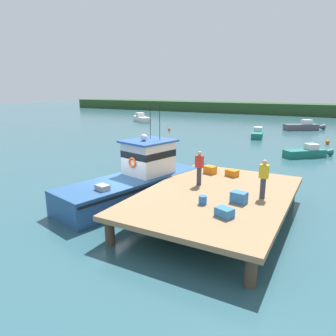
{
  "coord_description": "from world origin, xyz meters",
  "views": [
    {
      "loc": [
        9.15,
        -12.24,
        5.63
      ],
      "look_at": [
        1.2,
        2.15,
        1.4
      ],
      "focal_mm": 33.21,
      "sensor_mm": 36.0,
      "label": 1
    }
  ],
  "objects_px": {
    "mooring_buoy_channel_marker": "(169,129)",
    "crate_single_by_cleat": "(239,197)",
    "mooring_buoy_inshore": "(147,143)",
    "bait_bucket": "(203,200)",
    "mooring_buoy_outer": "(328,142)",
    "deckhand_by_the_boat": "(263,178)",
    "crate_single_far": "(224,212)",
    "deckhand_further_back": "(199,167)",
    "moored_boat_far_right": "(308,153)",
    "crate_stack_near_edge": "(232,173)",
    "crate_stack_mid_dock": "(210,170)",
    "moored_boat_outer_mooring": "(304,127)",
    "moored_boat_off_the_point": "(258,134)",
    "main_fishing_boat": "(140,179)",
    "moored_boat_near_channel": "(141,119)"
  },
  "relations": [
    {
      "from": "mooring_buoy_channel_marker",
      "to": "crate_single_by_cleat",
      "type": "bearing_deg",
      "value": -56.15
    },
    {
      "from": "crate_single_by_cleat",
      "to": "mooring_buoy_inshore",
      "type": "xyz_separation_m",
      "value": [
        -13.68,
        14.45,
        -1.18
      ]
    },
    {
      "from": "bait_bucket",
      "to": "mooring_buoy_outer",
      "type": "relative_size",
      "value": 0.76
    },
    {
      "from": "deckhand_by_the_boat",
      "to": "crate_single_far",
      "type": "bearing_deg",
      "value": -105.45
    },
    {
      "from": "deckhand_further_back",
      "to": "moored_boat_far_right",
      "type": "relative_size",
      "value": 0.43
    },
    {
      "from": "crate_stack_near_edge",
      "to": "bait_bucket",
      "type": "relative_size",
      "value": 1.76
    },
    {
      "from": "crate_stack_mid_dock",
      "to": "moored_boat_far_right",
      "type": "distance_m",
      "value": 13.55
    },
    {
      "from": "crate_single_far",
      "to": "deckhand_by_the_boat",
      "type": "distance_m",
      "value": 2.83
    },
    {
      "from": "crate_single_far",
      "to": "moored_boat_outer_mooring",
      "type": "xyz_separation_m",
      "value": [
        -1.13,
        36.8,
        -0.87
      ]
    },
    {
      "from": "moored_boat_outer_mooring",
      "to": "mooring_buoy_inshore",
      "type": "height_order",
      "value": "moored_boat_outer_mooring"
    },
    {
      "from": "moored_boat_off_the_point",
      "to": "moored_boat_far_right",
      "type": "distance_m",
      "value": 11.01
    },
    {
      "from": "moored_boat_off_the_point",
      "to": "deckhand_further_back",
      "type": "bearing_deg",
      "value": -83.14
    },
    {
      "from": "moored_boat_off_the_point",
      "to": "mooring_buoy_inshore",
      "type": "height_order",
      "value": "moored_boat_off_the_point"
    },
    {
      "from": "mooring_buoy_outer",
      "to": "mooring_buoy_channel_marker",
      "type": "height_order",
      "value": "mooring_buoy_outer"
    },
    {
      "from": "crate_single_by_cleat",
      "to": "moored_boat_off_the_point",
      "type": "xyz_separation_m",
      "value": [
        -5.24,
        25.58,
        -1.02
      ]
    },
    {
      "from": "deckhand_further_back",
      "to": "main_fishing_boat",
      "type": "bearing_deg",
      "value": -179.8
    },
    {
      "from": "deckhand_by_the_boat",
      "to": "moored_boat_off_the_point",
      "type": "distance_m",
      "value": 25.32
    },
    {
      "from": "crate_single_by_cleat",
      "to": "deckhand_by_the_boat",
      "type": "distance_m",
      "value": 1.39
    },
    {
      "from": "crate_stack_near_edge",
      "to": "mooring_buoy_inshore",
      "type": "xyz_separation_m",
      "value": [
        -12.26,
        10.83,
        -1.13
      ]
    },
    {
      "from": "moored_boat_off_the_point",
      "to": "moored_boat_near_channel",
      "type": "distance_m",
      "value": 23.41
    },
    {
      "from": "crate_stack_mid_dock",
      "to": "moored_boat_off_the_point",
      "type": "distance_m",
      "value": 22.18
    },
    {
      "from": "crate_single_by_cleat",
      "to": "deckhand_by_the_boat",
      "type": "bearing_deg",
      "value": 56.04
    },
    {
      "from": "moored_boat_off_the_point",
      "to": "main_fishing_boat",
      "type": "bearing_deg",
      "value": -90.98
    },
    {
      "from": "crate_single_far",
      "to": "crate_single_by_cleat",
      "type": "bearing_deg",
      "value": 88.5
    },
    {
      "from": "deckhand_by_the_boat",
      "to": "moored_boat_near_channel",
      "type": "bearing_deg",
      "value": 130.48
    },
    {
      "from": "crate_single_by_cleat",
      "to": "mooring_buoy_channel_marker",
      "type": "height_order",
      "value": "crate_single_by_cleat"
    },
    {
      "from": "crate_stack_near_edge",
      "to": "deckhand_further_back",
      "type": "xyz_separation_m",
      "value": [
        -0.9,
        -2.24,
        0.69
      ]
    },
    {
      "from": "mooring_buoy_outer",
      "to": "deckhand_further_back",
      "type": "bearing_deg",
      "value": -101.39
    },
    {
      "from": "moored_boat_off_the_point",
      "to": "moored_boat_outer_mooring",
      "type": "bearing_deg",
      "value": 67.06
    },
    {
      "from": "mooring_buoy_outer",
      "to": "mooring_buoy_channel_marker",
      "type": "bearing_deg",
      "value": 175.95
    },
    {
      "from": "deckhand_further_back",
      "to": "moored_boat_near_channel",
      "type": "height_order",
      "value": "deckhand_further_back"
    },
    {
      "from": "crate_single_far",
      "to": "crate_stack_mid_dock",
      "type": "height_order",
      "value": "crate_stack_mid_dock"
    },
    {
      "from": "moored_boat_near_channel",
      "to": "mooring_buoy_channel_marker",
      "type": "bearing_deg",
      "value": -38.85
    },
    {
      "from": "moored_boat_far_right",
      "to": "moored_boat_near_channel",
      "type": "height_order",
      "value": "moored_boat_near_channel"
    },
    {
      "from": "mooring_buoy_outer",
      "to": "mooring_buoy_inshore",
      "type": "relative_size",
      "value": 0.92
    },
    {
      "from": "mooring_buoy_inshore",
      "to": "moored_boat_outer_mooring",
      "type": "bearing_deg",
      "value": 58.88
    },
    {
      "from": "deckhand_by_the_boat",
      "to": "crate_single_by_cleat",
      "type": "bearing_deg",
      "value": -123.96
    },
    {
      "from": "crate_stack_mid_dock",
      "to": "crate_single_by_cleat",
      "type": "bearing_deg",
      "value": -53.76
    },
    {
      "from": "mooring_buoy_outer",
      "to": "mooring_buoy_channel_marker",
      "type": "relative_size",
      "value": 1.14
    },
    {
      "from": "moored_boat_off_the_point",
      "to": "mooring_buoy_outer",
      "type": "relative_size",
      "value": 10.64
    },
    {
      "from": "crate_single_by_cleat",
      "to": "moored_boat_far_right",
      "type": "xyz_separation_m",
      "value": [
        1.09,
        16.57,
        -1.04
      ]
    },
    {
      "from": "deckhand_by_the_boat",
      "to": "moored_boat_near_channel",
      "type": "xyz_separation_m",
      "value": [
        -27.89,
        32.67,
        -1.53
      ]
    },
    {
      "from": "crate_single_far",
      "to": "moored_boat_far_right",
      "type": "height_order",
      "value": "crate_single_far"
    },
    {
      "from": "crate_single_far",
      "to": "moored_boat_off_the_point",
      "type": "xyz_separation_m",
      "value": [
        -5.19,
        27.2,
        -0.96
      ]
    },
    {
      "from": "moored_boat_outer_mooring",
      "to": "mooring_buoy_channel_marker",
      "type": "height_order",
      "value": "moored_boat_outer_mooring"
    },
    {
      "from": "moored_boat_far_right",
      "to": "moored_boat_near_channel",
      "type": "bearing_deg",
      "value": 148.81
    },
    {
      "from": "moored_boat_outer_mooring",
      "to": "mooring_buoy_channel_marker",
      "type": "relative_size",
      "value": 13.61
    },
    {
      "from": "bait_bucket",
      "to": "moored_boat_off_the_point",
      "type": "relative_size",
      "value": 0.07
    },
    {
      "from": "crate_stack_near_edge",
      "to": "mooring_buoy_outer",
      "type": "xyz_separation_m",
      "value": [
        3.71,
        20.64,
        -1.15
      ]
    },
    {
      "from": "deckhand_by_the_boat",
      "to": "mooring_buoy_outer",
      "type": "xyz_separation_m",
      "value": [
        1.59,
        23.25,
        -1.84
      ]
    }
  ]
}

